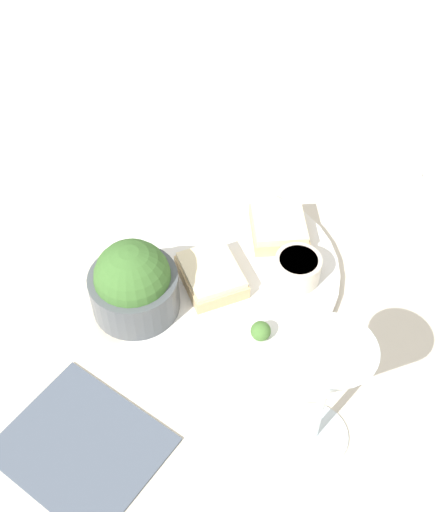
{
  "coord_description": "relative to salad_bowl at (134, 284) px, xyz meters",
  "views": [
    {
      "loc": [
        0.45,
        -0.24,
        0.62
      ],
      "look_at": [
        0.0,
        0.0,
        0.03
      ],
      "focal_mm": 45.0,
      "sensor_mm": 36.0,
      "label": 1
    }
  ],
  "objects": [
    {
      "name": "cheese_toast_far",
      "position": [
        -0.02,
        0.21,
        -0.03
      ],
      "size": [
        0.1,
        0.09,
        0.03
      ],
      "color": "#D1B27F",
      "rests_on": "dinner_plate"
    },
    {
      "name": "dinner_plate",
      "position": [
        -0.01,
        0.11,
        -0.05
      ],
      "size": [
        0.3,
        0.3,
        0.01
      ],
      "color": "white",
      "rests_on": "ground_plane"
    },
    {
      "name": "salad_bowl",
      "position": [
        0.0,
        0.0,
        0.0
      ],
      "size": [
        0.1,
        0.1,
        0.09
      ],
      "color": "#4C5156",
      "rests_on": "dinner_plate"
    },
    {
      "name": "napkin",
      "position": [
        0.13,
        -0.12,
        -0.05
      ],
      "size": [
        0.2,
        0.19,
        0.01
      ],
      "color": "#4C5666",
      "rests_on": "ground_plane"
    },
    {
      "name": "sauce_ramekin",
      "position": [
        0.05,
        0.19,
        -0.02
      ],
      "size": [
        0.06,
        0.06,
        0.03
      ],
      "color": "beige",
      "rests_on": "dinner_plate"
    },
    {
      "name": "garnish",
      "position": [
        0.11,
        0.11,
        -0.03
      ],
      "size": [
        0.02,
        0.02,
        0.02
      ],
      "color": "#477533",
      "rests_on": "dinner_plate"
    },
    {
      "name": "fork",
      "position": [
        -0.08,
        0.37,
        -0.05
      ],
      "size": [
        0.1,
        0.17,
        0.01
      ],
      "color": "silver",
      "rests_on": "ground_plane"
    },
    {
      "name": "cheese_toast_near",
      "position": [
        0.01,
        0.09,
        -0.03
      ],
      "size": [
        0.09,
        0.07,
        0.03
      ],
      "color": "#D1B27F",
      "rests_on": "dinner_plate"
    },
    {
      "name": "ground_plane",
      "position": [
        -0.01,
        0.11,
        -0.05
      ],
      "size": [
        4.0,
        4.0,
        0.0
      ],
      "primitive_type": "plane",
      "color": "beige"
    },
    {
      "name": "wine_glass",
      "position": [
        0.23,
        0.1,
        0.06
      ],
      "size": [
        0.08,
        0.08,
        0.16
      ],
      "color": "silver",
      "rests_on": "ground_plane"
    }
  ]
}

